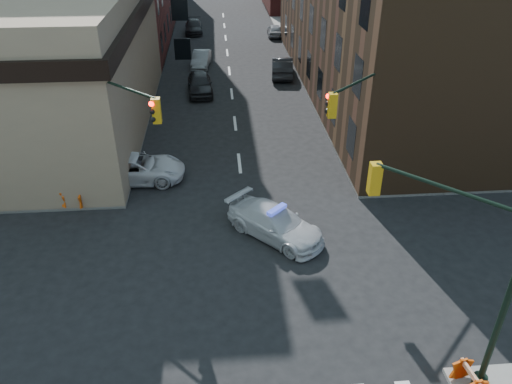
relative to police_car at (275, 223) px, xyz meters
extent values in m
plane|color=black|center=(-1.28, -2.59, -0.71)|extent=(140.00, 140.00, 0.00)
cube|color=gray|center=(21.72, 30.16, -0.64)|extent=(34.00, 54.50, 0.15)
cylinder|color=black|center=(5.52, -8.89, 3.44)|extent=(0.20, 0.20, 8.00)
cylinder|color=black|center=(5.52, -8.89, -0.31)|extent=(0.44, 0.44, 0.50)
cylinder|color=black|center=(3.93, -7.30, 5.94)|extent=(3.27, 3.27, 0.12)
cube|color=#BF8C0C|center=(2.34, -5.71, 5.44)|extent=(0.35, 0.35, 1.05)
sphere|color=#FF0C05|center=(2.49, -5.55, 5.79)|extent=(0.22, 0.22, 0.22)
sphere|color=black|center=(2.49, -5.55, 5.46)|extent=(0.22, 0.22, 0.22)
sphere|color=black|center=(2.49, -5.55, 5.13)|extent=(0.22, 0.22, 0.22)
cylinder|color=black|center=(-8.08, 3.71, 3.44)|extent=(0.20, 0.20, 8.00)
cylinder|color=black|center=(-8.08, 3.71, -0.31)|extent=(0.44, 0.44, 0.50)
cylinder|color=black|center=(-6.49, 2.12, 5.94)|extent=(3.27, 3.27, 0.12)
cube|color=#BF8C0C|center=(-4.90, 0.53, 5.44)|extent=(0.35, 0.35, 1.05)
sphere|color=#FF0C05|center=(-5.06, 0.37, 5.79)|extent=(0.22, 0.22, 0.22)
sphere|color=black|center=(-5.06, 0.37, 5.46)|extent=(0.22, 0.22, 0.22)
sphere|color=black|center=(-5.06, 0.37, 5.13)|extent=(0.22, 0.22, 0.22)
cylinder|color=black|center=(5.52, 3.71, 3.44)|extent=(0.20, 0.20, 8.00)
cylinder|color=black|center=(5.52, 3.71, -0.31)|extent=(0.44, 0.44, 0.50)
cylinder|color=black|center=(3.93, 2.12, 5.94)|extent=(3.27, 3.27, 0.12)
cube|color=#BF8C0C|center=(2.34, 0.53, 5.44)|extent=(0.35, 0.35, 1.05)
sphere|color=#FF0C05|center=(2.18, 0.68, 5.79)|extent=(0.22, 0.22, 0.22)
sphere|color=black|center=(2.18, 0.68, 5.46)|extent=(0.22, 0.22, 0.22)
sphere|color=black|center=(2.18, 0.68, 5.13)|extent=(0.22, 0.22, 0.22)
cylinder|color=black|center=(6.22, 23.41, 0.74)|extent=(0.24, 0.24, 2.60)
sphere|color=#964415|center=(6.22, 23.41, 2.79)|extent=(3.00, 3.00, 3.00)
cylinder|color=black|center=(6.22, 31.41, 0.74)|extent=(0.24, 0.24, 2.60)
sphere|color=#964415|center=(6.22, 31.41, 2.79)|extent=(3.00, 3.00, 3.00)
imported|color=silver|center=(0.00, 0.00, 0.00)|extent=(4.85, 4.93, 1.43)
imported|color=silver|center=(-7.08, 5.84, 0.04)|extent=(5.45, 2.58, 1.50)
imported|color=black|center=(-3.78, 19.72, 0.08)|extent=(2.19, 4.80, 1.60)
imported|color=gray|center=(-3.78, 26.91, -0.02)|extent=(1.88, 4.34, 1.39)
imported|color=black|center=(-4.82, 40.01, -0.02)|extent=(2.09, 4.84, 1.39)
imported|color=black|center=(3.28, 23.67, 0.11)|extent=(2.28, 5.17, 1.65)
imported|color=#94959C|center=(4.22, 37.80, -0.06)|extent=(1.71, 3.89, 1.30)
imported|color=black|center=(-7.94, 3.52, 0.43)|extent=(0.74, 0.49, 1.99)
imported|color=#1F222F|center=(-11.81, 6.79, 0.35)|extent=(1.12, 0.58, 1.82)
cylinder|color=#DF4B0A|center=(-0.45, -0.04, -0.27)|extent=(0.64, 0.64, 0.89)
cylinder|color=orange|center=(-6.78, 5.69, -0.22)|extent=(0.61, 0.61, 0.99)
camera|label=1|loc=(-2.39, -18.78, 12.98)|focal=35.00mm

